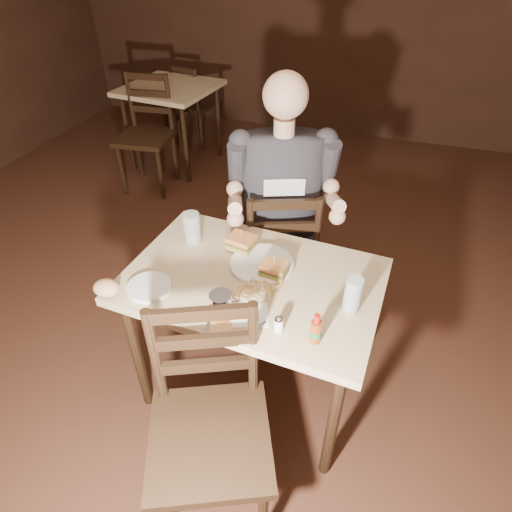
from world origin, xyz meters
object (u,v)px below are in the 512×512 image
(main_table, at_px, (253,293))
(chair_far, at_px, (279,251))
(bg_chair_near, at_px, (145,137))
(dinner_plate, at_px, (262,265))
(glass_left, at_px, (192,228))
(syrup_dispenser, at_px, (221,306))
(bg_table, at_px, (171,95))
(diner, at_px, (283,176))
(bg_chair_far, at_px, (197,105))
(hot_sauce, at_px, (316,328))
(chair_near, at_px, (210,440))
(glass_right, at_px, (353,295))
(side_plate, at_px, (149,288))

(main_table, distance_m, chair_far, 0.66)
(bg_chair_near, height_order, dinner_plate, bg_chair_near)
(glass_left, height_order, syrup_dispenser, glass_left)
(bg_table, distance_m, diner, 2.40)
(chair_far, distance_m, bg_chair_far, 2.77)
(diner, distance_m, dinner_plate, 0.52)
(chair_far, distance_m, hot_sauce, 1.03)
(bg_table, bearing_deg, dinner_plate, -54.59)
(main_table, height_order, bg_table, same)
(chair_near, distance_m, glass_right, 0.75)
(chair_far, xyz_separation_m, chair_near, (0.07, -1.20, 0.02))
(bg_chair_far, bearing_deg, bg_table, 104.13)
(diner, height_order, hot_sauce, diner)
(diner, bearing_deg, side_plate, -135.44)
(chair_far, height_order, bg_chair_near, bg_chair_near)
(bg_chair_far, height_order, diner, diner)
(dinner_plate, distance_m, glass_right, 0.44)
(chair_near, distance_m, syrup_dispenser, 0.49)
(bg_chair_far, bearing_deg, side_plate, 125.49)
(chair_near, relative_size, glass_left, 6.44)
(side_plate, bearing_deg, diner, 65.05)
(hot_sauce, xyz_separation_m, side_plate, (-0.71, 0.06, -0.06))
(chair_near, height_order, diner, diner)
(chair_near, xyz_separation_m, hot_sauce, (0.30, 0.32, 0.36))
(bg_table, xyz_separation_m, bg_chair_near, (0.00, -0.55, -0.19))
(chair_near, relative_size, syrup_dispenser, 8.62)
(chair_far, distance_m, glass_left, 0.67)
(main_table, xyz_separation_m, diner, (-0.03, 0.57, 0.29))
(hot_sauce, bearing_deg, chair_near, -132.43)
(side_plate, bearing_deg, chair_far, 67.39)
(bg_chair_near, bearing_deg, bg_table, 83.69)
(glass_right, relative_size, side_plate, 0.85)
(bg_chair_far, bearing_deg, bg_chair_near, 104.13)
(side_plate, bearing_deg, main_table, 27.57)
(bg_chair_near, distance_m, glass_right, 2.77)
(hot_sauce, bearing_deg, syrup_dispenser, 178.25)
(bg_table, bearing_deg, bg_chair_far, 90.00)
(glass_right, xyz_separation_m, hot_sauce, (-0.10, -0.20, -0.01))
(chair_far, relative_size, glass_left, 6.15)
(hot_sauce, height_order, syrup_dispenser, hot_sauce)
(chair_near, distance_m, dinner_plate, 0.74)
(main_table, relative_size, dinner_plate, 4.13)
(bg_chair_far, height_order, dinner_plate, bg_chair_far)
(diner, bearing_deg, dinner_plate, -105.70)
(dinner_plate, distance_m, hot_sauce, 0.47)
(bg_chair_far, relative_size, diner, 0.85)
(main_table, bearing_deg, glass_right, -8.05)
(chair_far, height_order, syrup_dispenser, chair_far)
(main_table, xyz_separation_m, bg_table, (-1.60, 2.35, 0.00))
(main_table, relative_size, glass_right, 7.42)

